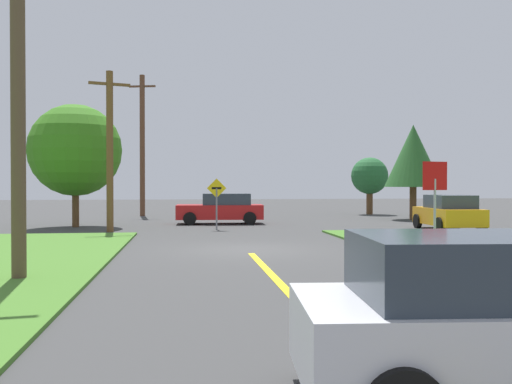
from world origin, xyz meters
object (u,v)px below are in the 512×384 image
(utility_pole_mid, at_px, (110,149))
(oak_tree_right, at_px, (75,150))
(oak_tree_left, at_px, (370,176))
(pine_tree_center, at_px, (413,156))
(car_approaching_junction, at_px, (221,209))
(direction_sign, at_px, (217,198))
(car_on_crossroad, at_px, (449,213))
(utility_pole_near, at_px, (18,68))
(stop_sign, at_px, (435,189))
(utility_pole_far, at_px, (142,144))

(utility_pole_mid, relative_size, oak_tree_right, 1.17)
(oak_tree_left, relative_size, pine_tree_center, 0.71)
(car_approaching_junction, xyz_separation_m, oak_tree_left, (10.96, 7.79, 1.88))
(direction_sign, bearing_deg, utility_pole_mid, -172.47)
(car_on_crossroad, xyz_separation_m, utility_pole_near, (-15.57, -11.16, 3.80))
(stop_sign, xyz_separation_m, car_approaching_junction, (-5.24, 14.11, -1.17))
(car_on_crossroad, bearing_deg, utility_pole_near, 128.63)
(utility_pole_far, distance_m, oak_tree_left, 15.85)
(direction_sign, bearing_deg, car_on_crossroad, -9.45)
(stop_sign, height_order, car_on_crossroad, stop_sign)
(car_on_crossroad, relative_size, utility_pole_near, 0.44)
(car_on_crossroad, bearing_deg, car_approaching_junction, 64.33)
(direction_sign, bearing_deg, stop_sign, -61.12)
(utility_pole_mid, bearing_deg, oak_tree_left, 36.93)
(oak_tree_left, bearing_deg, utility_pole_mid, -143.07)
(car_on_crossroad, xyz_separation_m, utility_pole_mid, (-15.29, 1.13, 2.87))
(stop_sign, relative_size, direction_sign, 1.16)
(car_on_crossroad, relative_size, pine_tree_center, 0.70)
(utility_pole_far, bearing_deg, oak_tree_left, -0.43)
(car_approaching_junction, relative_size, utility_pole_mid, 0.65)
(utility_pole_mid, height_order, oak_tree_left, utility_pole_mid)
(utility_pole_far, distance_m, pine_tree_center, 17.44)
(direction_sign, relative_size, oak_tree_right, 0.39)
(utility_pole_near, bearing_deg, pine_tree_center, 47.30)
(utility_pole_far, xyz_separation_m, oak_tree_right, (-2.54, -9.23, -1.01))
(utility_pole_near, relative_size, pine_tree_center, 1.59)
(utility_pole_mid, distance_m, oak_tree_right, 3.69)
(direction_sign, height_order, oak_tree_right, oak_tree_right)
(utility_pole_far, bearing_deg, pine_tree_center, -20.37)
(utility_pole_near, bearing_deg, utility_pole_far, 88.24)
(direction_sign, bearing_deg, oak_tree_left, 45.27)
(car_on_crossroad, relative_size, utility_pole_far, 0.42)
(utility_pole_far, distance_m, oak_tree_right, 9.62)
(pine_tree_center, bearing_deg, car_on_crossroad, -101.56)
(stop_sign, xyz_separation_m, oak_tree_left, (5.72, 21.89, 0.71))
(oak_tree_left, xyz_separation_m, oak_tree_right, (-18.25, -9.11, 1.10))
(utility_pole_mid, relative_size, utility_pole_far, 0.76)
(pine_tree_center, bearing_deg, car_approaching_junction, -170.93)
(utility_pole_near, bearing_deg, oak_tree_left, 56.04)
(car_approaching_junction, bearing_deg, oak_tree_left, -141.91)
(car_on_crossroad, distance_m, direction_sign, 10.70)
(direction_sign, xyz_separation_m, pine_tree_center, (12.04, 5.59, 2.32))
(utility_pole_near, relative_size, utility_pole_far, 0.96)
(utility_pole_mid, relative_size, oak_tree_left, 1.77)
(utility_pole_near, distance_m, utility_pole_far, 24.58)
(car_approaching_junction, distance_m, utility_pole_mid, 7.39)
(utility_pole_near, distance_m, oak_tree_right, 15.46)
(direction_sign, distance_m, oak_tree_left, 16.29)
(oak_tree_left, bearing_deg, utility_pole_near, -123.96)
(utility_pole_near, height_order, pine_tree_center, utility_pole_near)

